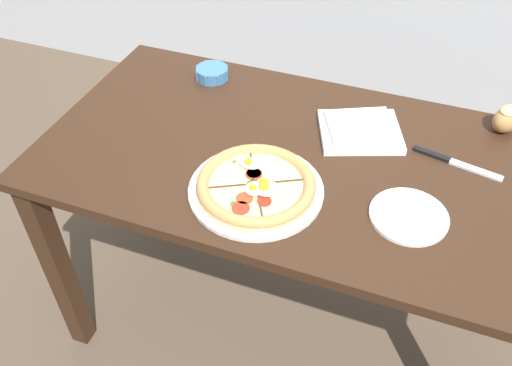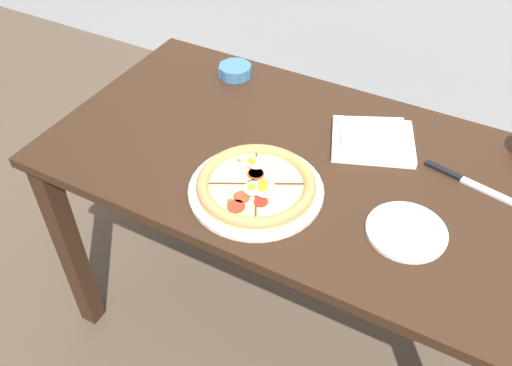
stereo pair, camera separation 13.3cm
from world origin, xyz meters
TOP-DOWN VIEW (x-y plane):
  - ground_plane at (0.00, 0.00)m, footprint 12.00×12.00m
  - dining_table at (0.00, 0.00)m, footprint 1.44×0.76m
  - pizza at (-0.07, -0.18)m, footprint 0.34×0.34m
  - ramekin_bowl at (-0.39, 0.27)m, footprint 0.11×0.11m
  - napkin_folded at (0.12, 0.14)m, footprint 0.27×0.25m
  - bread_piece_near at (0.49, 0.30)m, footprint 0.10×0.11m
  - knife_main at (0.38, 0.11)m, footprint 0.24×0.07m
  - side_saucer at (0.30, -0.13)m, footprint 0.19×0.19m

SIDE VIEW (x-z plane):
  - ground_plane at x=0.00m, z-range 0.00..0.00m
  - dining_table at x=0.00m, z-range 0.28..1.05m
  - knife_main at x=0.38m, z-range 0.77..0.78m
  - side_saucer at x=0.30m, z-range 0.77..0.78m
  - napkin_folded at x=0.12m, z-range 0.77..0.80m
  - ramekin_bowl at x=-0.39m, z-range 0.77..0.81m
  - pizza at x=-0.07m, z-range 0.76..0.82m
  - bread_piece_near at x=0.49m, z-range 0.77..0.85m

